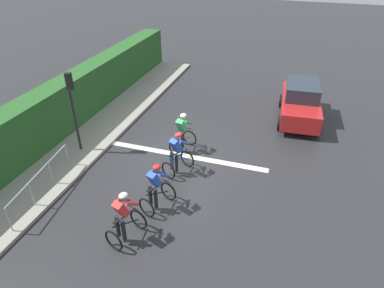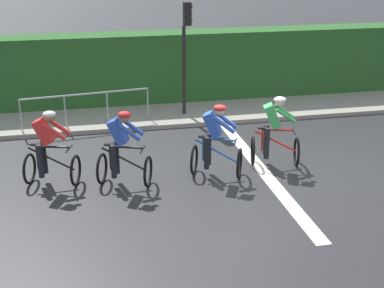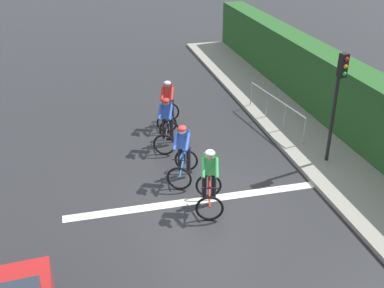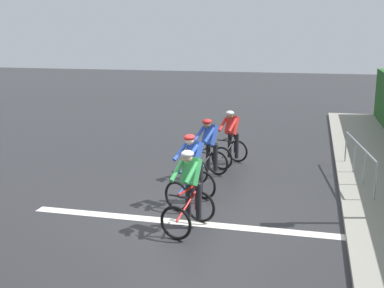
% 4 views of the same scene
% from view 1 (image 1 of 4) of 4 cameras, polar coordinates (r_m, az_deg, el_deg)
% --- Properties ---
extents(ground_plane, '(80.00, 80.00, 0.00)m').
position_cam_1_polar(ground_plane, '(13.79, -1.95, -2.24)').
color(ground_plane, '#28282B').
extents(sidewalk_kerb, '(2.80, 25.41, 0.12)m').
position_cam_1_polar(sidewalk_kerb, '(14.37, -21.99, -3.02)').
color(sidewalk_kerb, gray).
rests_on(sidewalk_kerb, ground).
extents(stone_wall_low, '(0.44, 25.41, 0.54)m').
position_cam_1_polar(stone_wall_low, '(14.81, -24.88, -1.68)').
color(stone_wall_low, gray).
rests_on(stone_wall_low, ground).
extents(hedge_wall, '(1.10, 25.41, 2.26)m').
position_cam_1_polar(hedge_wall, '(14.60, -26.51, 1.35)').
color(hedge_wall, '#265623').
rests_on(hedge_wall, ground).
extents(road_marking_stop_line, '(7.00, 0.30, 0.01)m').
position_cam_1_polar(road_marking_stop_line, '(13.92, -1.73, -1.87)').
color(road_marking_stop_line, silver).
rests_on(road_marking_stop_line, ground).
extents(cyclist_lead, '(0.97, 1.23, 1.66)m').
position_cam_1_polar(cyclist_lead, '(10.11, -11.25, -12.11)').
color(cyclist_lead, black).
rests_on(cyclist_lead, ground).
extents(cyclist_second, '(1.01, 1.25, 1.66)m').
position_cam_1_polar(cyclist_second, '(10.98, -5.97, -7.41)').
color(cyclist_second, black).
rests_on(cyclist_second, ground).
extents(cyclist_mid, '(1.06, 1.26, 1.66)m').
position_cam_1_polar(cyclist_mid, '(12.52, -2.50, -1.77)').
color(cyclist_mid, black).
rests_on(cyclist_mid, ground).
extents(cyclist_fourth, '(0.93, 1.21, 1.66)m').
position_cam_1_polar(cyclist_fourth, '(13.80, -1.63, 1.69)').
color(cyclist_fourth, black).
rests_on(cyclist_fourth, ground).
extents(car_red, '(2.09, 4.20, 1.76)m').
position_cam_1_polar(car_red, '(17.14, 17.61, 6.69)').
color(car_red, '#B21E1E').
rests_on(car_red, ground).
extents(traffic_light_near_crossing, '(0.22, 0.31, 3.34)m').
position_cam_1_polar(traffic_light_near_crossing, '(13.92, -19.26, 6.71)').
color(traffic_light_near_crossing, black).
rests_on(traffic_light_near_crossing, ground).
extents(pedestrian_railing_kerbside, '(0.51, 3.52, 1.03)m').
position_cam_1_polar(pedestrian_railing_kerbside, '(12.45, -23.94, -5.15)').
color(pedestrian_railing_kerbside, '#999EA3').
rests_on(pedestrian_railing_kerbside, ground).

